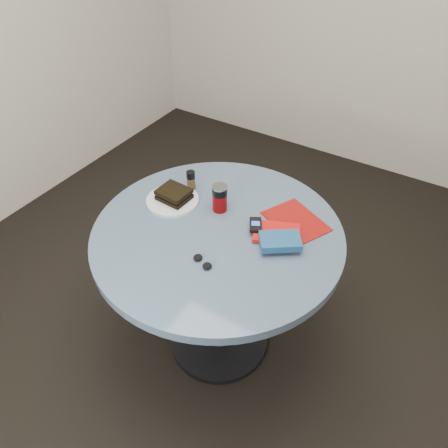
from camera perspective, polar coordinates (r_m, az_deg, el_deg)
The scene contains 11 objects.
ground at distance 2.29m, azimuth -0.66°, elevation -15.03°, with size 4.00×4.00×0.00m, color black.
table at distance 1.84m, azimuth -0.80°, elevation -4.71°, with size 1.00×1.00×0.75m.
plate at distance 1.88m, azimuth -6.74°, elevation 3.07°, with size 0.22×0.22×0.01m, color silver.
sandwich at distance 1.86m, azimuth -6.55°, elevation 3.89°, with size 0.14×0.12×0.05m.
soda_can at distance 1.79m, azimuth -0.56°, elevation 3.40°, with size 0.08×0.08×0.12m.
pepper_grinder at distance 1.93m, azimuth -4.34°, elevation 5.75°, with size 0.04×0.04×0.09m.
magazine at distance 1.79m, azimuth 9.36°, elevation 0.36°, with size 0.24×0.18×0.00m, color maroon.
red_book at distance 1.71m, azimuth 6.89°, elevation -1.16°, with size 0.18×0.12×0.02m, color #B30F0E.
novel at distance 1.65m, azimuth 7.35°, elevation -2.23°, with size 0.15×0.10×0.03m, color navy.
mp3_player at distance 1.72m, azimuth 4.15°, elevation -0.11°, with size 0.08×0.10×0.02m.
headphones at distance 1.59m, azimuth -2.83°, elevation -4.94°, with size 0.10×0.06×0.02m.
Camera 1 is at (0.70, -1.08, 1.90)m, focal length 35.00 mm.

